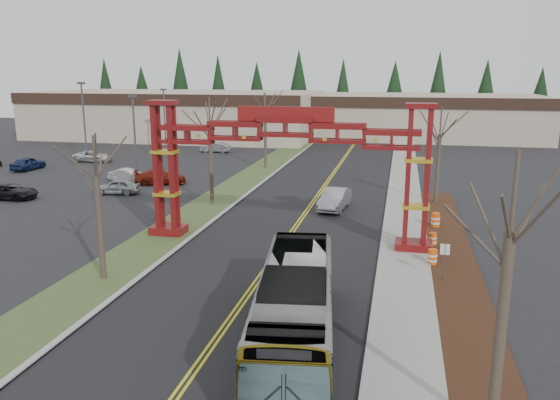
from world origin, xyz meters
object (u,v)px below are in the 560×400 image
(parked_car_near_c, at_px, (10,192))
(light_pole_mid, at_px, (84,116))
(barrel_mid, at_px, (433,240))
(retail_building_east, at_px, (421,116))
(retail_building_west, at_px, (178,114))
(silver_sedan, at_px, (335,199))
(parked_car_near_a, at_px, (117,187))
(parked_car_near_b, at_px, (128,175))
(parked_car_far_a, at_px, (215,147))
(light_pole_near, at_px, (135,133))
(gateway_arch, at_px, (285,149))
(light_pole_far, at_px, (164,116))
(parked_car_mid_b, at_px, (28,163))
(bare_tree_median_near, at_px, (96,177))
(street_sign, at_px, (445,255))
(bare_tree_median_far, at_px, (265,114))
(parked_car_far_b, at_px, (93,156))
(parked_car_mid_a, at_px, (160,177))
(barrel_south, at_px, (432,258))
(transit_bus, at_px, (295,308))
(bare_tree_median_mid, at_px, (210,126))
(barrel_north, at_px, (435,221))
(bare_tree_right_near, at_px, (511,233))
(bare_tree_right_far, at_px, (440,135))

(parked_car_near_c, height_order, light_pole_mid, light_pole_mid)
(barrel_mid, bearing_deg, retail_building_east, 89.23)
(retail_building_west, height_order, retail_building_east, retail_building_west)
(parked_car_near_c, bearing_deg, silver_sedan, -87.93)
(parked_car_near_a, distance_m, parked_car_near_b, 5.98)
(parked_car_near_b, bearing_deg, parked_car_far_a, -1.70)
(retail_building_east, bearing_deg, light_pole_near, -121.03)
(parked_car_near_b, height_order, parked_car_far_a, parked_car_far_a)
(gateway_arch, distance_m, light_pole_far, 43.64)
(parked_car_near_c, xyz_separation_m, light_pole_far, (1.23, 29.38, 4.27))
(parked_car_far_a, bearing_deg, parked_car_mid_b, -45.00)
(parked_car_mid_b, bearing_deg, light_pole_far, -116.05)
(bare_tree_median_near, bearing_deg, street_sign, 10.99)
(parked_car_near_c, relative_size, bare_tree_median_near, 0.62)
(parked_car_near_b, bearing_deg, bare_tree_median_far, -44.40)
(parked_car_far_b, xyz_separation_m, light_pole_mid, (-0.80, -0.01, 4.85))
(retail_building_east, distance_m, street_sign, 66.92)
(parked_car_mid_a, distance_m, barrel_south, 30.64)
(retail_building_west, bearing_deg, bare_tree_median_near, -70.54)
(parked_car_near_a, height_order, parked_car_near_b, parked_car_near_a)
(barrel_south, bearing_deg, bare_tree_median_far, 120.13)
(parked_car_near_b, bearing_deg, transit_bus, -139.19)
(retail_building_west, height_order, bare_tree_median_mid, bare_tree_median_mid)
(bare_tree_median_near, relative_size, bare_tree_median_mid, 0.87)
(parked_car_far_b, height_order, barrel_north, parked_car_far_b)
(bare_tree_median_near, distance_m, light_pole_mid, 41.48)
(parked_car_far_a, height_order, light_pole_near, light_pole_near)
(bare_tree_right_near, height_order, barrel_north, bare_tree_right_near)
(light_pole_near, bearing_deg, bare_tree_right_near, -49.41)
(bare_tree_right_near, bearing_deg, light_pole_mid, 132.59)
(parked_car_near_c, bearing_deg, parked_car_near_a, -67.86)
(parked_car_mid_b, relative_size, barrel_north, 3.95)
(street_sign, bearing_deg, parked_car_near_c, 161.44)
(parked_car_near_c, bearing_deg, bare_tree_median_far, -44.61)
(retail_building_west, height_order, bare_tree_median_far, bare_tree_median_far)
(retail_building_east, relative_size, bare_tree_right_near, 4.41)
(gateway_arch, distance_m, street_sign, 11.55)
(barrel_south, xyz_separation_m, barrel_north, (0.58, 7.95, 0.06))
(parked_car_far_a, relative_size, light_pole_mid, 0.42)
(light_pole_mid, xyz_separation_m, light_pole_far, (6.05, 9.61, -0.58))
(parked_car_far_b, bearing_deg, bare_tree_median_far, -87.40)
(retail_building_west, distance_m, barrel_south, 68.69)
(transit_bus, distance_m, bare_tree_median_mid, 25.16)
(gateway_arch, relative_size, bare_tree_median_mid, 2.08)
(light_pole_far, relative_size, street_sign, 4.09)
(bare_tree_right_far, bearing_deg, parked_car_far_a, 138.83)
(parked_car_near_a, relative_size, barrel_north, 3.67)
(barrel_south, bearing_deg, parked_car_far_b, 143.01)
(bare_tree_median_near, xyz_separation_m, bare_tree_right_far, (18.00, 21.59, 0.18))
(bare_tree_median_far, relative_size, light_pole_near, 0.99)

